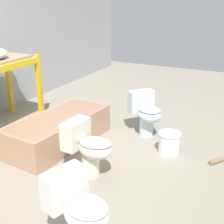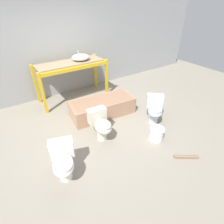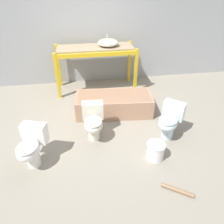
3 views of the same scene
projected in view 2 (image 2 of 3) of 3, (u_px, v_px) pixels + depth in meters
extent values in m
plane|color=gray|center=(94.00, 124.00, 4.19)|extent=(12.00, 12.00, 0.00)
cube|color=#9EA0A3|center=(55.00, 39.00, 4.72)|extent=(10.80, 0.08, 3.20)
cube|color=gold|center=(43.00, 94.00, 4.31)|extent=(0.07, 0.07, 1.09)
cube|color=gold|center=(107.00, 78.00, 5.17)|extent=(0.07, 0.07, 1.09)
cube|color=gold|center=(36.00, 85.00, 4.78)|extent=(0.07, 0.07, 1.09)
cube|color=gold|center=(95.00, 71.00, 5.65)|extent=(0.07, 0.07, 1.09)
cube|color=gold|center=(76.00, 69.00, 4.49)|extent=(1.86, 0.06, 0.09)
cube|color=gold|center=(66.00, 62.00, 4.96)|extent=(1.86, 0.06, 0.09)
cube|color=#998466|center=(70.00, 63.00, 4.69)|extent=(1.79, 0.61, 0.04)
ellipsoid|color=silver|center=(80.00, 57.00, 4.75)|extent=(0.49, 0.44, 0.17)
cylinder|color=silver|center=(78.00, 52.00, 4.77)|extent=(0.02, 0.02, 0.08)
cube|color=tan|center=(102.00, 107.00, 4.44)|extent=(1.65, 0.84, 0.41)
cube|color=#977056|center=(102.00, 103.00, 4.38)|extent=(1.56, 0.75, 0.17)
cylinder|color=silver|center=(102.00, 134.00, 3.68)|extent=(0.21, 0.21, 0.27)
ellipsoid|color=silver|center=(103.00, 127.00, 3.51)|extent=(0.35, 0.43, 0.22)
ellipsoid|color=#B3AF9F|center=(103.00, 124.00, 3.46)|extent=(0.34, 0.41, 0.03)
cube|color=silver|center=(97.00, 115.00, 3.64)|extent=(0.39, 0.20, 0.32)
cylinder|color=white|center=(65.00, 172.00, 2.87)|extent=(0.21, 0.21, 0.27)
ellipsoid|color=white|center=(64.00, 166.00, 2.69)|extent=(0.43, 0.49, 0.22)
ellipsoid|color=beige|center=(63.00, 163.00, 2.65)|extent=(0.41, 0.46, 0.03)
cube|color=white|center=(62.00, 148.00, 2.84)|extent=(0.41, 0.29, 0.32)
cylinder|color=silver|center=(154.00, 118.00, 4.18)|extent=(0.21, 0.21, 0.27)
ellipsoid|color=silver|center=(155.00, 111.00, 3.99)|extent=(0.51, 0.52, 0.22)
ellipsoid|color=#9FAFB7|center=(156.00, 108.00, 3.95)|extent=(0.49, 0.50, 0.03)
cube|color=silver|center=(155.00, 101.00, 4.15)|extent=(0.40, 0.38, 0.32)
cylinder|color=white|center=(157.00, 134.00, 3.66)|extent=(0.28, 0.28, 0.29)
cylinder|color=white|center=(157.00, 129.00, 3.58)|extent=(0.30, 0.30, 0.02)
cylinder|color=#8C6B4C|center=(186.00, 157.00, 3.29)|extent=(0.41, 0.31, 0.06)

